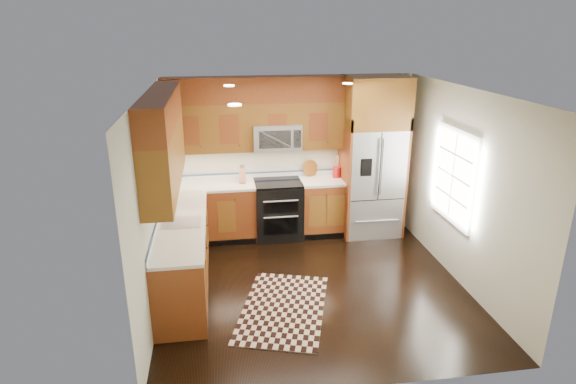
{
  "coord_description": "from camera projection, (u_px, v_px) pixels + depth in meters",
  "views": [
    {
      "loc": [
        -1.19,
        -5.64,
        3.35
      ],
      "look_at": [
        -0.25,
        0.6,
        1.14
      ],
      "focal_mm": 30.0,
      "sensor_mm": 36.0,
      "label": 1
    }
  ],
  "objects": [
    {
      "name": "knife_block",
      "position": [
        242.0,
        175.0,
        7.73
      ],
      "size": [
        0.11,
        0.15,
        0.29
      ],
      "color": "tan",
      "rests_on": "countertop"
    },
    {
      "name": "refrigerator",
      "position": [
        373.0,
        157.0,
        7.82
      ],
      "size": [
        0.98,
        0.75,
        2.6
      ],
      "color": "#B2B2B7",
      "rests_on": "ground"
    },
    {
      "name": "cutting_board",
      "position": [
        310.0,
        175.0,
        8.08
      ],
      "size": [
        0.35,
        0.35,
        0.02
      ],
      "primitive_type": "cylinder",
      "rotation": [
        0.0,
        0.0,
        0.32
      ],
      "color": "brown",
      "rests_on": "countertop"
    },
    {
      "name": "wall_right",
      "position": [
        462.0,
        187.0,
        6.39
      ],
      "size": [
        0.02,
        4.0,
        2.6
      ],
      "primitive_type": "cube",
      "color": "beige",
      "rests_on": "ground"
    },
    {
      "name": "ground",
      "position": [
        313.0,
        285.0,
        6.54
      ],
      "size": [
        4.0,
        4.0,
        0.0
      ],
      "primitive_type": "plane",
      "color": "black",
      "rests_on": "ground"
    },
    {
      "name": "base_cabinets",
      "position": [
        219.0,
        233.0,
        7.06
      ],
      "size": [
        2.85,
        3.0,
        0.9
      ],
      "color": "brown",
      "rests_on": "ground"
    },
    {
      "name": "rug",
      "position": [
        284.0,
        308.0,
        5.99
      ],
      "size": [
        1.42,
        1.87,
        0.01
      ],
      "primitive_type": "cube",
      "rotation": [
        0.0,
        0.0,
        -0.29
      ],
      "color": "black",
      "rests_on": "ground"
    },
    {
      "name": "sink_faucet",
      "position": [
        178.0,
        218.0,
        6.18
      ],
      "size": [
        0.54,
        0.44,
        0.37
      ],
      "color": "#B2B2B7",
      "rests_on": "countertop"
    },
    {
      "name": "countertop",
      "position": [
        227.0,
        200.0,
        7.03
      ],
      "size": [
        2.86,
        3.01,
        0.04
      ],
      "color": "silver",
      "rests_on": "base_cabinets"
    },
    {
      "name": "range",
      "position": [
        278.0,
        209.0,
        7.91
      ],
      "size": [
        0.76,
        0.67,
        0.95
      ],
      "color": "black",
      "rests_on": "ground"
    },
    {
      "name": "microwave",
      "position": [
        277.0,
        137.0,
        7.64
      ],
      "size": [
        0.76,
        0.4,
        0.42
      ],
      "color": "#B2B2B7",
      "rests_on": "ground"
    },
    {
      "name": "utensil_crock",
      "position": [
        337.0,
        170.0,
        7.97
      ],
      "size": [
        0.17,
        0.17,
        0.37
      ],
      "color": "#A71417",
      "rests_on": "countertop"
    },
    {
      "name": "wall_left",
      "position": [
        153.0,
        203.0,
        5.83
      ],
      "size": [
        0.02,
        4.0,
        2.6
      ],
      "primitive_type": "cube",
      "color": "beige",
      "rests_on": "ground"
    },
    {
      "name": "upper_cabinets",
      "position": [
        219.0,
        124.0,
        6.72
      ],
      "size": [
        2.85,
        3.0,
        1.15
      ],
      "color": "brown",
      "rests_on": "ground"
    },
    {
      "name": "window",
      "position": [
        454.0,
        176.0,
        6.55
      ],
      "size": [
        0.04,
        1.1,
        1.3
      ],
      "color": "white",
      "rests_on": "ground"
    },
    {
      "name": "wall_back",
      "position": [
        290.0,
        155.0,
        7.98
      ],
      "size": [
        4.0,
        0.02,
        2.6
      ],
      "primitive_type": "cube",
      "color": "beige",
      "rests_on": "ground"
    }
  ]
}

